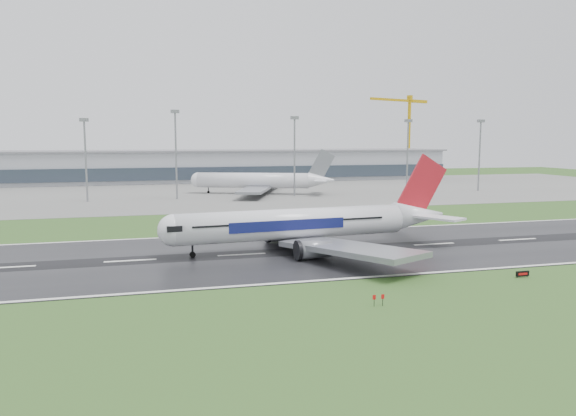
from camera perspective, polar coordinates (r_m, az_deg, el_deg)
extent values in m
plane|color=#2A4F1D|center=(109.00, 5.62, -4.28)|extent=(520.00, 520.00, 0.00)
cube|color=black|center=(108.99, 5.62, -4.26)|extent=(400.00, 45.00, 0.10)
cube|color=slate|center=(229.11, -5.42, 1.75)|extent=(400.00, 130.00, 0.08)
cube|color=#9699A1|center=(287.78, -7.44, 4.31)|extent=(240.00, 36.00, 15.00)
cylinder|color=gray|center=(200.90, -20.14, 4.47)|extent=(0.64, 0.64, 27.29)
cylinder|color=gray|center=(200.43, -11.48, 5.21)|extent=(0.64, 0.64, 30.45)
cylinder|color=gray|center=(207.77, 0.68, 5.17)|extent=(0.64, 0.64, 28.67)
cylinder|color=gray|center=(224.83, 12.22, 5.08)|extent=(0.64, 0.64, 27.96)
cylinder|color=gray|center=(241.46, 19.15, 5.00)|extent=(0.64, 0.64, 28.14)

